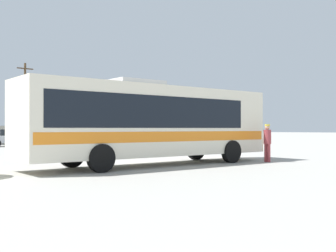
% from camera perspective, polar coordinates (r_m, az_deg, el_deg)
% --- Properties ---
extents(ground_plane, '(300.00, 300.00, 0.00)m').
position_cam_1_polar(ground_plane, '(26.91, -17.61, -3.73)').
color(ground_plane, '#A3A099').
extents(coach_bus_cream_orange, '(11.98, 4.10, 3.62)m').
position_cam_1_polar(coach_bus_cream_orange, '(17.71, -2.46, 0.74)').
color(coach_bus_cream_orange, silver).
rests_on(coach_bus_cream_orange, ground_plane).
extents(attendant_by_bus_door, '(0.40, 0.40, 1.79)m').
position_cam_1_polar(attendant_by_bus_door, '(20.03, 13.63, -1.98)').
color(attendant_by_bus_door, '#99383D').
rests_on(attendant_by_bus_door, ground_plane).
extents(parked_car_third_silver, '(4.15, 2.19, 1.51)m').
position_cam_1_polar(parked_car_third_silver, '(39.35, -21.30, -1.49)').
color(parked_car_third_silver, '#B7BABF').
rests_on(parked_car_third_silver, ground_plane).
extents(parked_car_rightmost_dark_blue, '(4.60, 2.05, 1.47)m').
position_cam_1_polar(parked_car_rightmost_dark_blue, '(41.92, -14.26, -1.45)').
color(parked_car_rightmost_dark_blue, navy).
rests_on(parked_car_rightmost_dark_blue, ground_plane).
extents(utility_pole_far, '(1.80, 0.30, 8.77)m').
position_cam_1_polar(utility_pole_far, '(47.58, -19.25, 3.25)').
color(utility_pole_far, '#4C3823').
rests_on(utility_pole_far, ground_plane).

